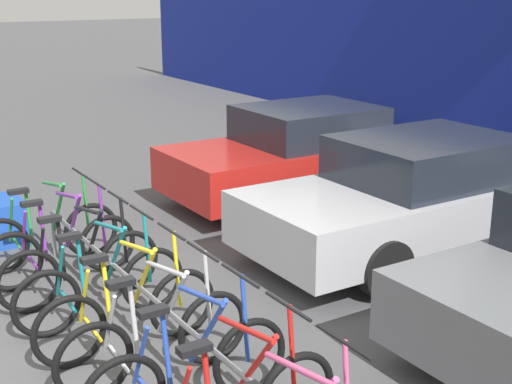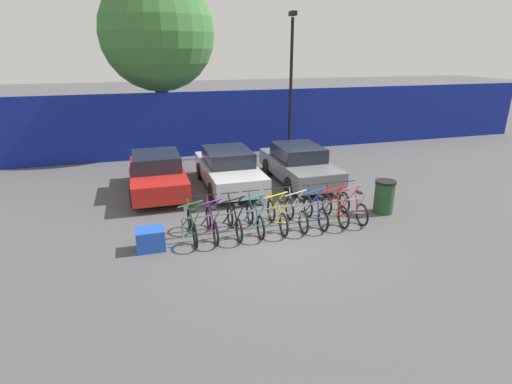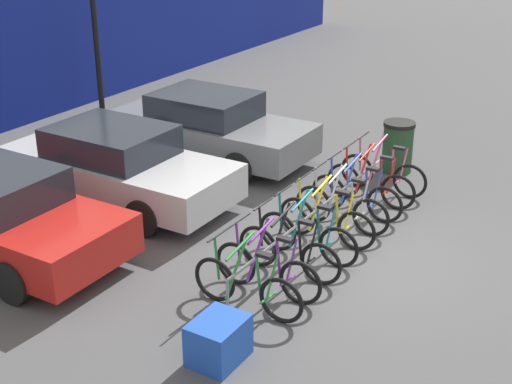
{
  "view_description": "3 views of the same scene",
  "coord_description": "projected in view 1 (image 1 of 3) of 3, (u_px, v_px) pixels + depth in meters",
  "views": [
    {
      "loc": [
        5.62,
        -1.57,
        3.12
      ],
      "look_at": [
        -0.54,
        2.34,
        1.0
      ],
      "focal_mm": 50.0,
      "sensor_mm": 36.0,
      "label": 1
    },
    {
      "loc": [
        -3.3,
        -9.22,
        4.77
      ],
      "look_at": [
        -0.24,
        1.01,
        0.97
      ],
      "focal_mm": 28.0,
      "sensor_mm": 36.0,
      "label": 2
    },
    {
      "loc": [
        -9.13,
        -3.87,
        5.31
      ],
      "look_at": [
        -0.72,
        1.26,
        1.06
      ],
      "focal_mm": 50.0,
      "sensor_mm": 36.0,
      "label": 3
    }
  ],
  "objects": [
    {
      "name": "bicycle_yellow",
      "position": [
        128.0,
        312.0,
        6.21
      ],
      "size": [
        0.68,
        1.71,
        1.05
      ],
      "rotation": [
        0.0,
        0.0,
        -0.02
      ],
      "color": "black",
      "rests_on": "ground"
    },
    {
      "name": "bicycle_black",
      "position": [
        80.0,
        266.0,
        7.22
      ],
      "size": [
        0.68,
        1.71,
        1.05
      ],
      "rotation": [
        0.0,
        0.0,
        0.0
      ],
      "color": "black",
      "rests_on": "ground"
    },
    {
      "name": "bicycle_teal",
      "position": [
        101.0,
        286.0,
        6.74
      ],
      "size": [
        0.68,
        1.71,
        1.05
      ],
      "rotation": [
        0.0,
        0.0,
        -0.04
      ],
      "color": "black",
      "rests_on": "ground"
    },
    {
      "name": "bicycle_purple",
      "position": [
        61.0,
        248.0,
        7.72
      ],
      "size": [
        0.68,
        1.71,
        1.05
      ],
      "rotation": [
        0.0,
        0.0,
        0.04
      ],
      "color": "black",
      "rests_on": "ground"
    },
    {
      "name": "bicycle_silver",
      "position": [
        156.0,
        339.0,
        5.74
      ],
      "size": [
        0.68,
        1.71,
        1.05
      ],
      "rotation": [
        0.0,
        0.0,
        0.05
      ],
      "color": "black",
      "rests_on": "ground"
    },
    {
      "name": "car_silver",
      "position": [
        420.0,
        195.0,
        8.56
      ],
      "size": [
        1.91,
        4.42,
        1.4
      ],
      "color": "#B7B7BC",
      "rests_on": "ground"
    },
    {
      "name": "bike_rack",
      "position": [
        143.0,
        295.0,
        6.26
      ],
      "size": [
        5.33,
        0.04,
        0.57
      ],
      "color": "gray",
      "rests_on": "ground"
    },
    {
      "name": "ground_plane",
      "position": [
        64.0,
        355.0,
        6.24
      ],
      "size": [
        120.0,
        120.0,
        0.0
      ],
      "primitive_type": "plane",
      "color": "#4C4C4F"
    },
    {
      "name": "cargo_crate",
      "position": [
        0.0,
        221.0,
        8.93
      ],
      "size": [
        0.7,
        0.56,
        0.55
      ],
      "primitive_type": "cube",
      "color": "blue",
      "rests_on": "ground"
    },
    {
      "name": "bicycle_blue",
      "position": [
        190.0,
        371.0,
        5.26
      ],
      "size": [
        0.68,
        1.71,
        1.05
      ],
      "rotation": [
        0.0,
        0.0,
        -0.06
      ],
      "color": "black",
      "rests_on": "ground"
    },
    {
      "name": "car_red",
      "position": [
        304.0,
        153.0,
        10.68
      ],
      "size": [
        1.91,
        4.15,
        1.4
      ],
      "color": "red",
      "rests_on": "ground"
    },
    {
      "name": "bicycle_green",
      "position": [
        47.0,
        234.0,
        8.15
      ],
      "size": [
        0.68,
        1.71,
        1.05
      ],
      "rotation": [
        0.0,
        0.0,
        -0.05
      ],
      "color": "black",
      "rests_on": "ground"
    }
  ]
}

